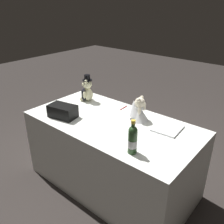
{
  "coord_description": "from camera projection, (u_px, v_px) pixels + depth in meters",
  "views": [
    {
      "loc": [
        -1.35,
        1.6,
        1.85
      ],
      "look_at": [
        0.0,
        0.0,
        0.86
      ],
      "focal_mm": 39.04,
      "sensor_mm": 36.0,
      "label": 1
    }
  ],
  "objects": [
    {
      "name": "reception_table",
      "position": [
        112.0,
        154.0,
        2.52
      ],
      "size": [
        1.7,
        0.88,
        0.76
      ],
      "primitive_type": "cube",
      "color": "white",
      "rests_on": "ground_plane"
    },
    {
      "name": "signing_pen",
      "position": [
        123.0,
        108.0,
        2.63
      ],
      "size": [
        0.02,
        0.15,
        0.01
      ],
      "color": "maroon",
      "rests_on": "reception_table"
    },
    {
      "name": "ground_plane",
      "position": [
        112.0,
        182.0,
        2.69
      ],
      "size": [
        12.0,
        12.0,
        0.0
      ],
      "primitive_type": "plane",
      "color": "#2D2826"
    },
    {
      "name": "teddy_bear_bride",
      "position": [
        138.0,
        110.0,
        2.35
      ],
      "size": [
        0.24,
        0.19,
        0.24
      ],
      "color": "white",
      "rests_on": "reception_table"
    },
    {
      "name": "teddy_bear_groom",
      "position": [
        87.0,
        90.0,
        2.79
      ],
      "size": [
        0.16,
        0.15,
        0.31
      ],
      "color": "beige",
      "rests_on": "reception_table"
    },
    {
      "name": "guestbook",
      "position": [
        168.0,
        128.0,
        2.22
      ],
      "size": [
        0.25,
        0.27,
        0.02
      ],
      "primitive_type": "cube",
      "rotation": [
        0.0,
        0.0,
        0.08
      ],
      "color": "white",
      "rests_on": "reception_table"
    },
    {
      "name": "champagne_bottle",
      "position": [
        133.0,
        139.0,
        1.84
      ],
      "size": [
        0.07,
        0.07,
        0.28
      ],
      "color": "#2B4C26",
      "rests_on": "reception_table"
    },
    {
      "name": "gift_case_black",
      "position": [
        63.0,
        111.0,
        2.42
      ],
      "size": [
        0.3,
        0.21,
        0.13
      ],
      "color": "black",
      "rests_on": "reception_table"
    }
  ]
}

